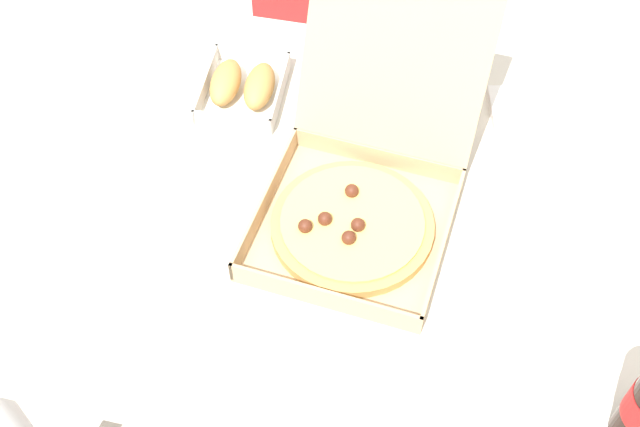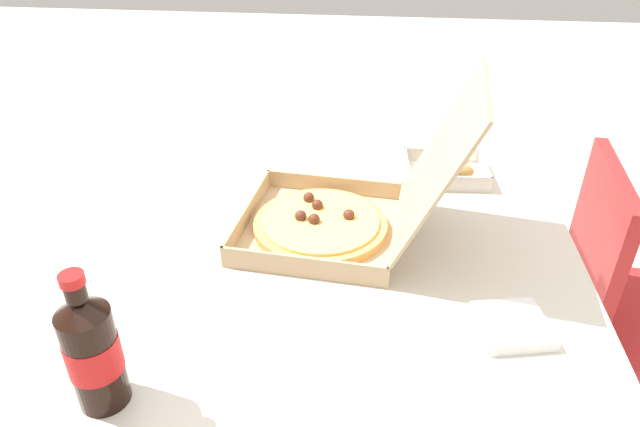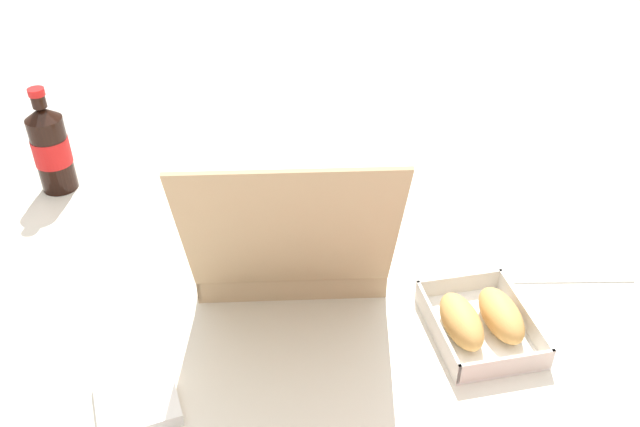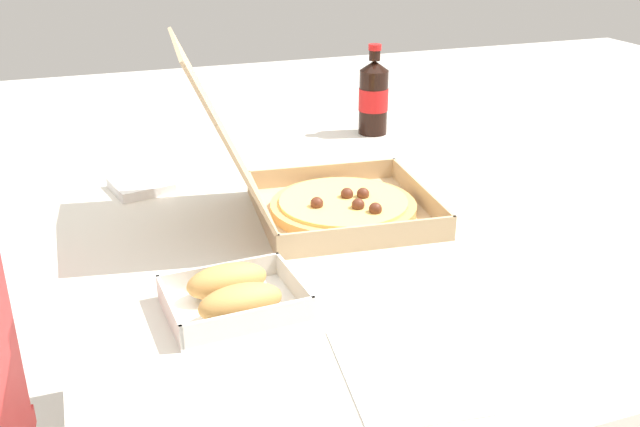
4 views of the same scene
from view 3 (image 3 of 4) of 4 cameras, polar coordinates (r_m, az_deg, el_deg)
The scene contains 6 objects.
dining_table at distance 1.26m, azimuth -0.40°, elevation -6.88°, with size 1.22×0.91×0.75m.
pizza_box_open at distance 1.19m, azimuth -2.43°, elevation -1.89°, with size 0.36×0.47×0.33m.
bread_side_box at distance 1.09m, azimuth 13.51°, elevation -8.84°, with size 0.16×0.20×0.06m.
cola_bottle at distance 1.46m, azimuth -21.90°, elevation 5.19°, with size 0.07×0.07×0.22m.
paper_menu at distance 1.30m, azimuth 19.79°, elevation -3.35°, with size 0.21×0.15×0.00m, color white.
napkin_pile at distance 1.01m, azimuth -15.29°, elevation -15.12°, with size 0.11×0.11×0.02m, color white.
Camera 3 is at (0.13, 0.93, 1.51)m, focal length 37.64 mm.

